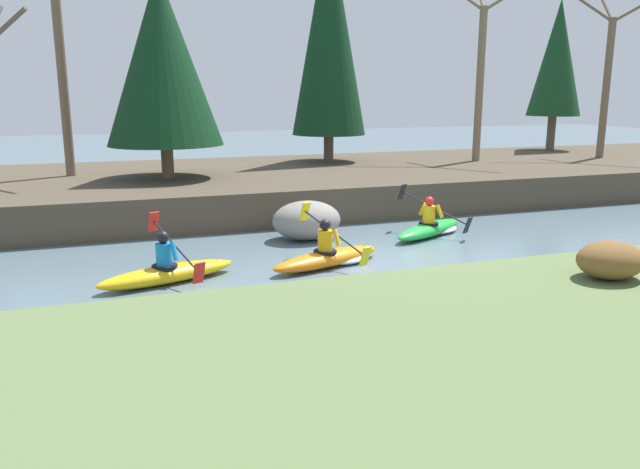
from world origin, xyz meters
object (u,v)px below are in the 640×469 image
Objects in this scene: kayaker_lead at (432,227)px; boulder_midstream at (307,220)px; kayaker_trailing at (169,271)px; kayaker_middle at (331,256)px.

boulder_midstream is at bearing 139.13° from kayaker_lead.
kayaker_trailing is at bearing 165.79° from kayaker_lead.
kayaker_lead is 1.57× the size of boulder_midstream.
kayaker_middle is 3.30m from kayaker_trailing.
kayaker_lead and kayaker_trailing have the same top height.
boulder_midstream is (3.56, 2.47, 0.25)m from kayaker_trailing.
kayaker_middle is at bearing -96.10° from boulder_midstream.
kayaker_lead is 6.92m from kayaker_trailing.
kayaker_lead is at bearing 8.05° from kayaker_middle.
boulder_midstream is at bearing 63.98° from kayaker_middle.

